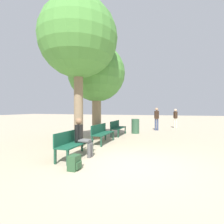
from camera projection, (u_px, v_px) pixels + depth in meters
name	position (u px, v px, depth m)	size (l,w,h in m)	color
ground_plane	(128.00, 164.00, 5.05)	(80.00, 80.00, 0.00)	tan
bench_row_0	(73.00, 141.00, 5.79)	(0.51, 1.72, 0.87)	#144733
bench_row_1	(102.00, 132.00, 8.19)	(0.51, 1.72, 0.87)	#144733
bench_row_2	(117.00, 127.00, 10.59)	(0.51, 1.72, 0.87)	#144733
tree_row_0	(78.00, 39.00, 7.37)	(3.32, 3.32, 6.24)	#7A664C
tree_row_1	(97.00, 74.00, 9.21)	(3.00, 3.00, 5.00)	#7A664C
person_seated	(82.00, 136.00, 5.86)	(0.60, 0.34, 1.30)	#4C4C4C
backpack	(75.00, 163.00, 4.58)	(0.28, 0.34, 0.39)	#284C2D
pedestrian_near	(175.00, 117.00, 14.46)	(0.33, 0.26, 1.61)	beige
pedestrian_mid	(157.00, 117.00, 12.95)	(0.34, 0.24, 1.69)	#384260
trash_bin	(135.00, 126.00, 11.38)	(0.50, 0.50, 0.95)	#2D5138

